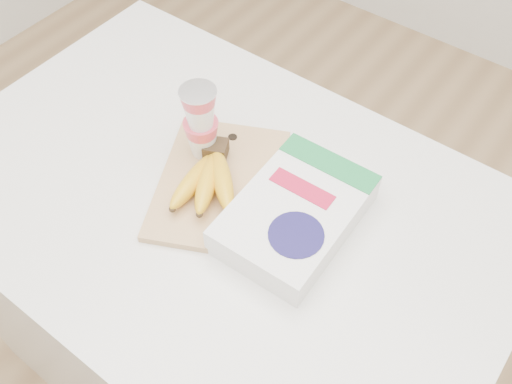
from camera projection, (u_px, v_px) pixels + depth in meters
room at (200, 8)px, 0.82m from camera, size 4.00×4.00×4.00m
table at (226, 300)px, 1.52m from camera, size 1.22×0.81×0.91m
cutting_board at (220, 183)px, 1.17m from camera, size 0.36×0.40×0.02m
bananas at (209, 178)px, 1.14m from camera, size 0.17×0.21×0.06m
yogurt_stack at (200, 121)px, 1.14m from camera, size 0.08×0.08×0.17m
cereal_box at (295, 214)px, 1.09m from camera, size 0.22×0.31×0.07m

